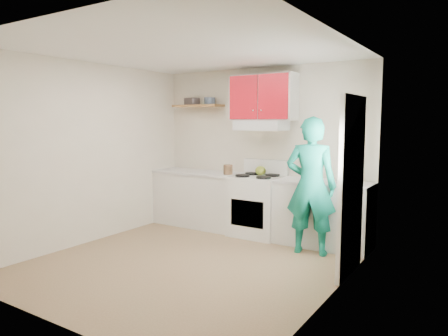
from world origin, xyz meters
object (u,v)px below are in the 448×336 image
Objects in this scene: stove at (257,206)px; crock at (228,170)px; kettle at (260,171)px; tin at (210,101)px; person at (311,186)px.

crock reaches higher than stove.
crock is at bearing -149.09° from kettle.
kettle is (0.95, 0.02, -1.10)m from tin.
person is at bearing -15.49° from tin.
kettle is at bearing 103.92° from stove.
tin is 1.12× the size of kettle.
stove is 1.18m from person.
stove is 5.53× the size of kettle.
crock is (-0.46, -0.22, -0.00)m from kettle.
stove is at bearing 5.52° from crock.
stove is 0.56m from kettle.
stove is at bearing -8.80° from tin.
kettle is 1.20m from person.
person reaches higher than stove.
tin is 1.06× the size of crock.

